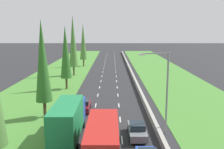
% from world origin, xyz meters
% --- Properties ---
extents(ground_plane, '(300.00, 300.00, 0.00)m').
position_xyz_m(ground_plane, '(0.00, 60.00, 0.00)').
color(ground_plane, '#28282B').
rests_on(ground_plane, ground).
extents(grass_verge_left, '(14.00, 140.00, 0.04)m').
position_xyz_m(grass_verge_left, '(-12.65, 60.00, 0.02)').
color(grass_verge_left, '#478433').
rests_on(grass_verge_left, ground).
extents(grass_verge_right, '(14.00, 140.00, 0.04)m').
position_xyz_m(grass_verge_right, '(14.35, 60.00, 0.02)').
color(grass_verge_right, '#478433').
rests_on(grass_verge_right, ground).
extents(median_barrier, '(0.44, 120.00, 0.85)m').
position_xyz_m(median_barrier, '(5.70, 60.00, 0.42)').
color(median_barrier, '#9E9B93').
rests_on(median_barrier, ground).
extents(lane_markings, '(3.64, 116.00, 0.01)m').
position_xyz_m(lane_markings, '(0.00, 60.00, 0.01)').
color(lane_markings, white).
rests_on(lane_markings, ground).
extents(green_box_truck_left_lane, '(2.46, 9.40, 4.18)m').
position_xyz_m(green_box_truck_left_lane, '(-3.72, 20.85, 2.18)').
color(green_box_truck_left_lane, black).
rests_on(green_box_truck_left_lane, ground).
extents(red_box_truck_centre_lane, '(2.46, 9.40, 4.18)m').
position_xyz_m(red_box_truck_centre_lane, '(-0.02, 15.80, 2.18)').
color(red_box_truck_centre_lane, black).
rests_on(red_box_truck_centre_lane, ground).
extents(orange_hatchback_centre_lane, '(1.74, 3.90, 1.72)m').
position_xyz_m(orange_hatchback_centre_lane, '(0.09, 25.50, 0.84)').
color(orange_hatchback_centre_lane, orange).
rests_on(orange_hatchback_centre_lane, ground).
extents(maroon_sedan_left_lane, '(1.82, 4.50, 1.64)m').
position_xyz_m(maroon_sedan_left_lane, '(-3.29, 30.35, 0.81)').
color(maroon_sedan_left_lane, maroon).
rests_on(maroon_sedan_left_lane, ground).
extents(grey_sedan_right_lane, '(1.82, 4.50, 1.64)m').
position_xyz_m(grey_sedan_right_lane, '(3.37, 21.70, 0.81)').
color(grey_sedan_right_lane, slate).
rests_on(grey_sedan_right_lane, ground).
extents(poplar_tree_second, '(2.12, 2.12, 12.61)m').
position_xyz_m(poplar_tree_second, '(-8.04, 27.88, 7.36)').
color(poplar_tree_second, '#4C3823').
rests_on(poplar_tree_second, ground).
extents(poplar_tree_third, '(2.10, 2.10, 12.11)m').
position_xyz_m(poplar_tree_third, '(-8.04, 43.63, 7.11)').
color(poplar_tree_third, '#4C3823').
rests_on(poplar_tree_third, ground).
extents(poplar_tree_fourth, '(2.17, 2.17, 14.84)m').
position_xyz_m(poplar_tree_fourth, '(-8.83, 58.16, 8.48)').
color(poplar_tree_fourth, '#4C3823').
rests_on(poplar_tree_fourth, ground).
extents(poplar_tree_fifth, '(2.13, 2.13, 13.22)m').
position_xyz_m(poplar_tree_fifth, '(-8.14, 73.84, 7.66)').
color(poplar_tree_fifth, '#4C3823').
rests_on(poplar_tree_fifth, ground).
extents(street_light_mast, '(3.20, 0.28, 9.00)m').
position_xyz_m(street_light_mast, '(6.25, 22.58, 5.23)').
color(street_light_mast, gray).
rests_on(street_light_mast, ground).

